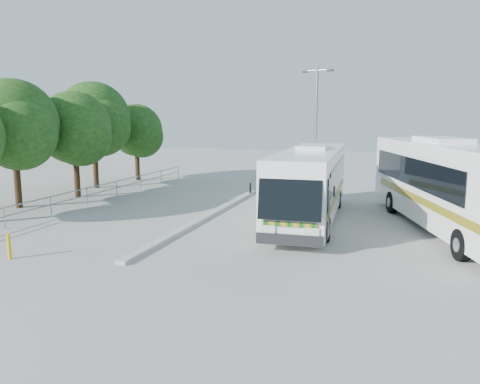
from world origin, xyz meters
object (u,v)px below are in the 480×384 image
(bollard, at_px, (9,246))
(tree_far_b, at_px, (14,124))
(tree_far_d, at_px, (94,118))
(coach_adjacent, at_px, (450,184))
(tree_far_e, at_px, (137,130))
(coach_main, at_px, (310,182))
(tree_far_c, at_px, (75,128))
(lamppost, at_px, (316,128))

(bollard, bearing_deg, tree_far_b, 130.68)
(tree_far_d, xyz_separation_m, coach_adjacent, (21.98, -6.26, -2.73))
(tree_far_e, distance_m, coach_adjacent, 23.93)
(tree_far_d, bearing_deg, coach_main, -20.28)
(tree_far_c, bearing_deg, tree_far_d, 107.83)
(tree_far_b, height_order, tree_far_d, tree_far_d)
(coach_main, height_order, coach_adjacent, coach_adjacent)
(coach_adjacent, bearing_deg, tree_far_b, 167.47)
(tree_far_d, relative_size, coach_adjacent, 0.53)
(coach_main, xyz_separation_m, lamppost, (-0.61, 5.42, 2.43))
(coach_adjacent, relative_size, lamppost, 1.79)
(tree_far_c, bearing_deg, tree_far_b, -102.91)
(tree_far_c, bearing_deg, lamppost, 12.89)
(tree_far_e, bearing_deg, tree_far_c, -86.46)
(tree_far_c, relative_size, tree_far_e, 1.10)
(tree_far_e, xyz_separation_m, coach_adjacent, (21.30, -10.76, -1.81))
(tree_far_b, relative_size, bollard, 7.63)
(coach_main, distance_m, bollard, 13.11)
(tree_far_c, height_order, tree_far_d, tree_far_d)
(tree_far_e, bearing_deg, coach_adjacent, -26.79)
(coach_adjacent, relative_size, bollard, 15.25)
(tree_far_b, relative_size, coach_main, 0.57)
(coach_adjacent, xyz_separation_m, bollard, (-15.04, -9.08, -1.62))
(coach_main, xyz_separation_m, bollard, (-8.98, -9.45, -1.39))
(bollard, bearing_deg, lamppost, 60.63)
(tree_far_c, xyz_separation_m, tree_far_d, (-1.19, 3.70, 0.56))
(bollard, bearing_deg, tree_far_e, 107.52)
(tree_far_d, distance_m, tree_far_e, 4.65)
(coach_main, bearing_deg, lamppost, 94.22)
(tree_far_b, xyz_separation_m, coach_main, (15.63, 1.72, -2.72))
(tree_far_e, distance_m, lamppost, 15.45)
(coach_adjacent, xyz_separation_m, lamppost, (-6.67, 5.79, 2.20))
(tree_far_d, xyz_separation_m, coach_main, (15.92, -5.88, -2.97))
(tree_far_b, relative_size, lamppost, 0.90)
(tree_far_d, xyz_separation_m, bollard, (6.94, -15.33, -4.36))
(tree_far_d, distance_m, lamppost, 15.33)
(tree_far_e, relative_size, coach_adjacent, 0.43)
(coach_adjacent, bearing_deg, tree_far_c, 156.92)
(bollard, bearing_deg, coach_main, 46.46)
(tree_far_b, height_order, coach_adjacent, tree_far_b)
(tree_far_d, height_order, tree_far_e, tree_far_d)
(tree_far_b, distance_m, coach_main, 15.96)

